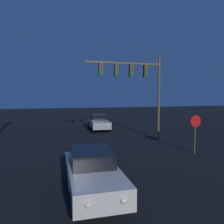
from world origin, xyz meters
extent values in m
cube|color=beige|center=(-1.80, 8.70, 0.68)|extent=(1.76, 4.31, 0.63)
cube|color=black|center=(-1.79, 8.92, 1.26)|extent=(1.45, 1.79, 0.53)
cylinder|color=black|center=(-1.06, 7.36, 0.36)|extent=(0.20, 0.73, 0.73)
cylinder|color=black|center=(-2.59, 7.40, 0.36)|extent=(0.20, 0.73, 0.73)
cylinder|color=black|center=(-1.00, 10.01, 0.36)|extent=(0.20, 0.73, 0.73)
cylinder|color=black|center=(-2.53, 10.04, 0.36)|extent=(0.20, 0.73, 0.73)
sphere|color=#F9EFC6|center=(-1.39, 6.54, 0.74)|extent=(0.18, 0.18, 0.18)
sphere|color=#F9EFC6|center=(-2.30, 6.56, 0.74)|extent=(0.18, 0.18, 0.18)
cube|color=#99999E|center=(1.32, 22.16, 0.68)|extent=(1.91, 4.36, 0.63)
cube|color=black|center=(1.33, 22.37, 1.26)|extent=(1.51, 1.83, 0.53)
cylinder|color=black|center=(2.00, 20.80, 0.36)|extent=(0.23, 0.74, 0.73)
cylinder|color=black|center=(0.48, 20.88, 0.36)|extent=(0.23, 0.74, 0.73)
cylinder|color=black|center=(2.16, 23.44, 0.36)|extent=(0.23, 0.74, 0.73)
cylinder|color=black|center=(0.63, 23.53, 0.36)|extent=(0.23, 0.74, 0.73)
sphere|color=#F9EFC6|center=(1.65, 19.98, 0.74)|extent=(0.18, 0.18, 0.18)
sphere|color=#F9EFC6|center=(0.73, 20.04, 0.74)|extent=(0.18, 0.18, 0.18)
cylinder|color=brown|center=(4.80, 16.51, 3.26)|extent=(0.18, 0.18, 6.52)
cube|color=brown|center=(1.97, 16.51, 5.73)|extent=(5.67, 0.12, 0.12)
cube|color=#1E471E|center=(3.67, 16.51, 5.22)|extent=(0.28, 0.28, 0.90)
cylinder|color=red|center=(3.67, 16.36, 5.43)|extent=(0.20, 0.02, 0.20)
cube|color=#1E471E|center=(2.54, 16.51, 5.22)|extent=(0.28, 0.28, 0.90)
cylinder|color=red|center=(2.54, 16.36, 5.43)|extent=(0.20, 0.02, 0.20)
cube|color=#1E471E|center=(1.40, 16.51, 5.22)|extent=(0.28, 0.28, 0.90)
cylinder|color=red|center=(1.40, 16.36, 5.43)|extent=(0.20, 0.02, 0.20)
cube|color=#1E471E|center=(0.27, 16.51, 5.22)|extent=(0.28, 0.28, 0.90)
cylinder|color=red|center=(0.27, 16.36, 5.43)|extent=(0.20, 0.02, 0.20)
cylinder|color=brown|center=(4.92, 12.22, 1.14)|extent=(0.07, 0.07, 2.28)
cylinder|color=red|center=(4.92, 12.20, 1.93)|extent=(0.69, 0.03, 0.69)
camera|label=1|loc=(-3.13, 1.41, 3.44)|focal=35.00mm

